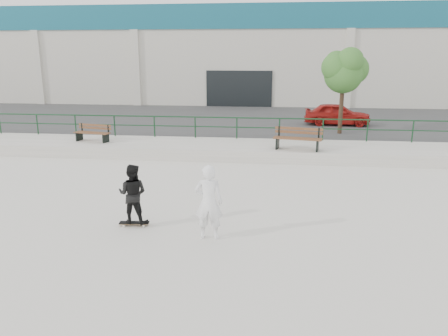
# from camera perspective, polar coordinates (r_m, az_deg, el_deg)

# --- Properties ---
(ground) EXTENTS (120.00, 120.00, 0.00)m
(ground) POSITION_cam_1_polar(r_m,az_deg,el_deg) (10.89, -8.79, -9.34)
(ground) COLOR silver
(ground) RESTS_ON ground
(ledge) EXTENTS (30.00, 3.00, 0.50)m
(ledge) POSITION_cam_1_polar(r_m,az_deg,el_deg) (19.71, -1.56, 2.50)
(ledge) COLOR #B2B0A3
(ledge) RESTS_ON ground
(parking_strip) EXTENTS (60.00, 14.00, 0.50)m
(parking_strip) POSITION_cam_1_polar(r_m,az_deg,el_deg) (28.02, 0.93, 6.14)
(parking_strip) COLOR #383838
(parking_strip) RESTS_ON ground
(railing) EXTENTS (28.00, 0.06, 1.03)m
(railing) POSITION_cam_1_polar(r_m,az_deg,el_deg) (20.80, -1.07, 5.93)
(railing) COLOR #163D21
(railing) RESTS_ON ledge
(commercial_building) EXTENTS (44.20, 16.33, 8.00)m
(commercial_building) POSITION_cam_1_polar(r_m,az_deg,el_deg) (41.66, 2.96, 14.88)
(commercial_building) COLOR beige
(commercial_building) RESTS_ON ground
(bench_left) EXTENTS (1.78, 0.84, 0.79)m
(bench_left) POSITION_cam_1_polar(r_m,az_deg,el_deg) (20.99, -16.75, 4.41)
(bench_left) COLOR brown
(bench_left) RESTS_ON ledge
(bench_right) EXTENTS (2.08, 0.95, 0.93)m
(bench_right) POSITION_cam_1_polar(r_m,az_deg,el_deg) (18.60, 9.61, 3.79)
(bench_right) COLOR brown
(bench_right) RESTS_ON ledge
(tree) EXTENTS (2.38, 2.12, 4.23)m
(tree) POSITION_cam_1_polar(r_m,az_deg,el_deg) (22.68, 15.44, 12.31)
(tree) COLOR #3E301F
(tree) RESTS_ON parking_strip
(red_car) EXTENTS (3.73, 1.69, 1.24)m
(red_car) POSITION_cam_1_polar(r_m,az_deg,el_deg) (25.64, 14.56, 6.85)
(red_car) COLOR #9F1713
(red_car) RESTS_ON parking_strip
(skateboard) EXTENTS (0.80, 0.29, 0.09)m
(skateboard) POSITION_cam_1_polar(r_m,az_deg,el_deg) (11.86, -11.65, -7.05)
(skateboard) COLOR black
(skateboard) RESTS_ON ground
(standing_skater) EXTENTS (0.79, 0.63, 1.58)m
(standing_skater) POSITION_cam_1_polar(r_m,az_deg,el_deg) (11.59, -11.85, -3.32)
(standing_skater) COLOR black
(standing_skater) RESTS_ON skateboard
(seated_skater) EXTENTS (0.69, 0.46, 1.87)m
(seated_skater) POSITION_cam_1_polar(r_m,az_deg,el_deg) (10.56, -2.01, -4.50)
(seated_skater) COLOR white
(seated_skater) RESTS_ON ground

